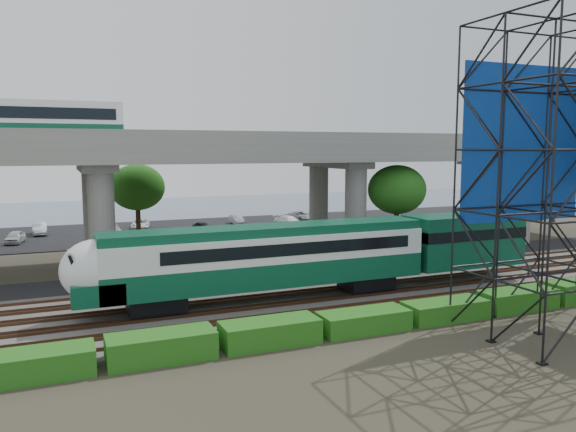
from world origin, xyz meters
name	(u,v)px	position (x,y,z in m)	size (l,w,h in m)	color
ground	(309,310)	(0.00, 0.00, 0.00)	(140.00, 140.00, 0.00)	#474233
ballast_bed	(295,300)	(0.00, 2.00, 0.10)	(90.00, 12.00, 0.20)	slate
service_road	(249,272)	(0.00, 10.50, 0.04)	(90.00, 5.00, 0.08)	black
parking_lot	(181,230)	(0.00, 34.00, 0.04)	(90.00, 18.00, 0.08)	black
harbor_water	(150,210)	(0.00, 56.00, 0.01)	(140.00, 40.00, 0.03)	#475B76
rail_tracks	(295,297)	(0.00, 2.00, 0.28)	(90.00, 9.52, 0.16)	#472D1E
commuter_train	(302,253)	(0.47, 2.00, 2.88)	(29.30, 3.06, 4.30)	black
overpass	(214,159)	(-1.03, 16.00, 8.21)	(80.00, 12.00, 12.40)	#9E9B93
scaffold_tower	(570,181)	(10.25, -7.98, 7.47)	(9.36, 6.36, 15.00)	black
hedge_strip	(364,320)	(1.01, -4.30, 0.56)	(34.60, 1.80, 1.20)	#1C6316
trees	(169,193)	(-4.67, 16.17, 5.57)	(40.94, 16.94, 7.69)	#382314
suv	(141,274)	(-7.85, 9.56, 0.80)	(2.40, 5.20, 1.44)	black
parked_cars	(186,224)	(0.40, 33.55, 0.67)	(34.47, 9.58, 1.29)	silver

